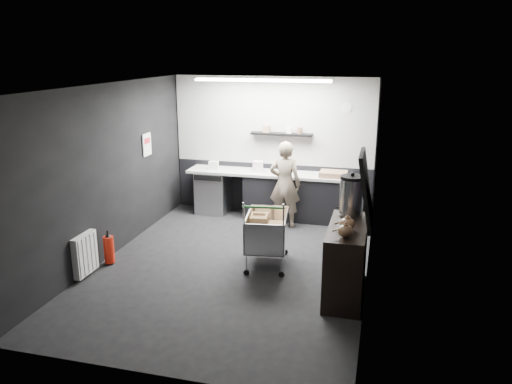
# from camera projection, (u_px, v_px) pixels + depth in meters

# --- Properties ---
(floor) EXTENTS (5.50, 5.50, 0.00)m
(floor) POSITION_uv_depth(u_px,v_px,m) (233.00, 265.00, 7.63)
(floor) COLOR black
(floor) RESTS_ON ground
(ceiling) EXTENTS (5.50, 5.50, 0.00)m
(ceiling) POSITION_uv_depth(u_px,v_px,m) (230.00, 86.00, 6.89)
(ceiling) COLOR white
(ceiling) RESTS_ON wall_back
(wall_back) EXTENTS (5.50, 0.00, 5.50)m
(wall_back) POSITION_uv_depth(u_px,v_px,m) (273.00, 146.00, 9.82)
(wall_back) COLOR black
(wall_back) RESTS_ON floor
(wall_front) EXTENTS (5.50, 0.00, 5.50)m
(wall_front) POSITION_uv_depth(u_px,v_px,m) (145.00, 251.00, 4.70)
(wall_front) COLOR black
(wall_front) RESTS_ON floor
(wall_left) EXTENTS (0.00, 5.50, 5.50)m
(wall_left) POSITION_uv_depth(u_px,v_px,m) (108.00, 172.00, 7.74)
(wall_left) COLOR black
(wall_left) RESTS_ON floor
(wall_right) EXTENTS (0.00, 5.50, 5.50)m
(wall_right) POSITION_uv_depth(u_px,v_px,m) (372.00, 189.00, 6.78)
(wall_right) COLOR black
(wall_right) RESTS_ON floor
(kitchen_wall_panel) EXTENTS (3.95, 0.02, 1.70)m
(kitchen_wall_panel) POSITION_uv_depth(u_px,v_px,m) (273.00, 121.00, 9.66)
(kitchen_wall_panel) COLOR #B1B0AC
(kitchen_wall_panel) RESTS_ON wall_back
(dado_panel) EXTENTS (3.95, 0.02, 1.00)m
(dado_panel) POSITION_uv_depth(u_px,v_px,m) (272.00, 188.00, 10.04)
(dado_panel) COLOR black
(dado_panel) RESTS_ON wall_back
(floating_shelf) EXTENTS (1.20, 0.22, 0.04)m
(floating_shelf) POSITION_uv_depth(u_px,v_px,m) (281.00, 134.00, 9.58)
(floating_shelf) COLOR black
(floating_shelf) RESTS_ON wall_back
(wall_clock) EXTENTS (0.20, 0.03, 0.20)m
(wall_clock) POSITION_uv_depth(u_px,v_px,m) (346.00, 107.00, 9.24)
(wall_clock) COLOR silver
(wall_clock) RESTS_ON wall_back
(poster) EXTENTS (0.02, 0.30, 0.40)m
(poster) POSITION_uv_depth(u_px,v_px,m) (147.00, 145.00, 8.89)
(poster) COLOR white
(poster) RESTS_ON wall_left
(poster_red_band) EXTENTS (0.02, 0.22, 0.10)m
(poster_red_band) POSITION_uv_depth(u_px,v_px,m) (147.00, 141.00, 8.87)
(poster_red_band) COLOR red
(poster_red_band) RESTS_ON poster
(radiator) EXTENTS (0.10, 0.50, 0.60)m
(radiator) POSITION_uv_depth(u_px,v_px,m) (85.00, 254.00, 7.16)
(radiator) COLOR silver
(radiator) RESTS_ON wall_left
(ceiling_strip) EXTENTS (2.40, 0.20, 0.04)m
(ceiling_strip) POSITION_uv_depth(u_px,v_px,m) (262.00, 80.00, 8.62)
(ceiling_strip) COLOR white
(ceiling_strip) RESTS_ON ceiling
(prep_counter) EXTENTS (3.20, 0.61, 0.90)m
(prep_counter) POSITION_uv_depth(u_px,v_px,m) (275.00, 195.00, 9.73)
(prep_counter) COLOR black
(prep_counter) RESTS_ON floor
(person) EXTENTS (0.60, 0.41, 1.61)m
(person) POSITION_uv_depth(u_px,v_px,m) (285.00, 184.00, 9.15)
(person) COLOR #BDAF95
(person) RESTS_ON floor
(shopping_cart) EXTENTS (0.71, 1.06, 1.10)m
(shopping_cart) POSITION_uv_depth(u_px,v_px,m) (267.00, 232.00, 7.53)
(shopping_cart) COLOR silver
(shopping_cart) RESTS_ON floor
(sideboard) EXTENTS (0.56, 1.30, 1.95)m
(sideboard) POSITION_uv_depth(u_px,v_px,m) (348.00, 251.00, 6.60)
(sideboard) COLOR black
(sideboard) RESTS_ON floor
(fire_extinguisher) EXTENTS (0.16, 0.16, 0.52)m
(fire_extinguisher) POSITION_uv_depth(u_px,v_px,m) (109.00, 249.00, 7.62)
(fire_extinguisher) COLOR red
(fire_extinguisher) RESTS_ON floor
(cardboard_box) EXTENTS (0.51, 0.39, 0.10)m
(cardboard_box) POSITION_uv_depth(u_px,v_px,m) (333.00, 174.00, 9.28)
(cardboard_box) COLOR #936C4E
(cardboard_box) RESTS_ON prep_counter
(pink_tub) EXTENTS (0.21, 0.21, 0.21)m
(pink_tub) POSITION_uv_depth(u_px,v_px,m) (258.00, 166.00, 9.66)
(pink_tub) COLOR silver
(pink_tub) RESTS_ON prep_counter
(white_container) EXTENTS (0.20, 0.17, 0.16)m
(white_container) POSITION_uv_depth(u_px,v_px,m) (214.00, 165.00, 9.83)
(white_container) COLOR silver
(white_container) RESTS_ON prep_counter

